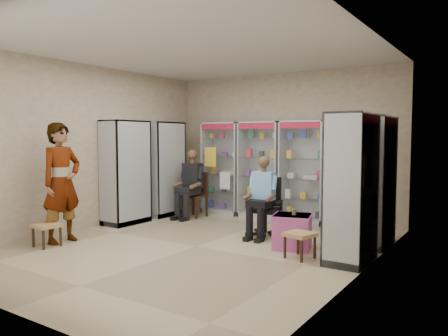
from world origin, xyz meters
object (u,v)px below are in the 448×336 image
Objects in this scene: cabinet_back_left at (224,168)px; cabinet_right_far at (373,181)px; cabinet_left_near at (126,172)px; woven_stool_b at (47,235)px; seated_shopkeeper at (264,199)px; cabinet_left_far at (164,169)px; cabinet_back_right at (304,172)px; office_chair at (265,207)px; cabinet_right_near at (351,188)px; standing_man at (62,183)px; woven_stool_a at (300,245)px; cabinet_back_mid at (262,170)px; pink_trunk at (292,231)px; wooden_chair at (195,195)px.

cabinet_back_left is 3.71m from cabinet_right_far.
cabinet_left_near reaches higher than woven_stool_b.
cabinet_left_near is at bearing -174.26° from seated_shopkeeper.
cabinet_right_far is at bearing 87.43° from cabinet_left_far.
cabinet_right_far is 4.55m from cabinet_left_near.
cabinet_left_far and cabinet_left_near have the same top height.
office_chair is at bearing -92.13° from cabinet_back_right.
standing_man is at bearing 109.10° from cabinet_right_near.
woven_stool_b is 0.84m from standing_man.
cabinet_back_left is at bearing 135.00° from cabinet_left_far.
standing_man is at bearing 5.82° from cabinet_left_far.
office_chair is 1.45m from woven_stool_a.
seated_shopkeeper is at bearing 45.04° from woven_stool_b.
office_chair is at bearing -50.54° from standing_man.
cabinet_right_near is 4.65m from cabinet_left_far.
cabinet_right_near is (0.00, -1.10, 0.00)m from cabinet_right_far.
cabinet_back_mid is 3.75× the size of pink_trunk.
cabinet_back_mid reaches higher than standing_man.
cabinet_back_right is (1.90, 0.00, 0.00)m from cabinet_back_left.
standing_man reaches higher than wooden_chair.
cabinet_left_far is at bearing 96.14° from woven_stool_b.
wooden_chair is (-1.20, -0.73, -0.53)m from cabinet_back_mid.
cabinet_back_mid is at bearing -25.19° from standing_man.
cabinet_back_left is at bearing 72.25° from cabinet_right_far.
cabinet_back_right is 1.00× the size of cabinet_left_far.
office_chair is 1.87× the size of pink_trunk.
cabinet_back_mid and cabinet_left_near have the same top height.
cabinet_back_right is 5.51× the size of woven_stool_a.
cabinet_back_mid and cabinet_right_far have the same top height.
cabinet_left_far is 0.89m from wooden_chair.
cabinet_right_near is 1.05× the size of standing_man.
cabinet_left_near is 1.67m from standing_man.
cabinet_back_right and cabinet_left_far have the same top height.
cabinet_back_left reaches higher than pink_trunk.
cabinet_right_far is (1.63, -1.13, 0.00)m from cabinet_back_right.
cabinet_right_far and cabinet_right_near have the same top height.
cabinet_back_mid reaches higher than wooden_chair.
cabinet_back_right reaches higher than seated_shopkeeper.
cabinet_left_far is 2.13× the size of wooden_chair.
cabinet_left_far is at bearing 164.32° from office_chair.
cabinet_back_mid is 1.82m from office_chair.
cabinet_left_near reaches higher than wooden_chair.
cabinet_right_near is 1.23m from pink_trunk.
cabinet_left_far is 1.00× the size of cabinet_left_near.
cabinet_right_near reaches higher than standing_man.
cabinet_left_near is at bearing -132.80° from cabinet_back_mid.
cabinet_right_far is at bearing -23.65° from cabinet_back_mid.
woven_stool_a is 3.82m from woven_stool_b.
cabinet_back_left is 1.00× the size of cabinet_back_mid.
office_chair reaches higher than wooden_chair.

